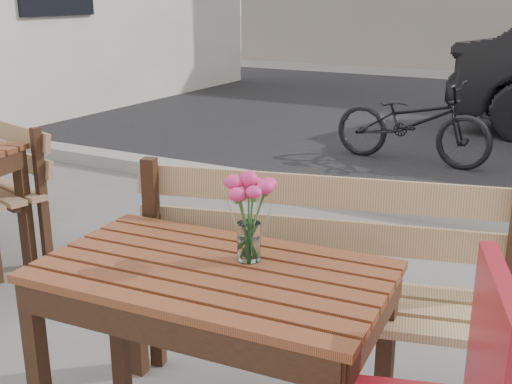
% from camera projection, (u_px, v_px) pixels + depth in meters
% --- Properties ---
extents(street, '(30.00, 8.12, 0.12)m').
position_uv_depth(street, '(475.00, 153.00, 6.45)').
color(street, black).
rests_on(street, ground).
extents(main_table, '(1.19, 0.75, 0.71)m').
position_uv_depth(main_table, '(213.00, 299.00, 2.14)').
color(main_table, '#5D2E18').
rests_on(main_table, ground).
extents(main_bench, '(1.61, 0.83, 0.96)m').
position_uv_depth(main_bench, '(318.00, 266.00, 2.43)').
color(main_bench, '#A07353').
rests_on(main_bench, ground).
extents(main_vase, '(0.17, 0.17, 0.31)m').
position_uv_depth(main_vase, '(249.00, 205.00, 2.11)').
color(main_vase, white).
rests_on(main_vase, main_table).
extents(bicycle, '(1.55, 0.63, 0.80)m').
position_uv_depth(bicycle, '(412.00, 122.00, 6.10)').
color(bicycle, black).
rests_on(bicycle, ground).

